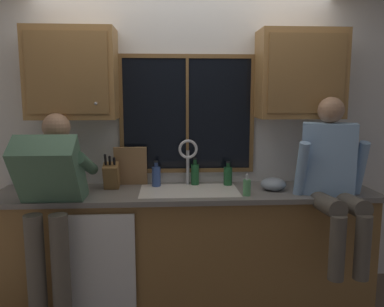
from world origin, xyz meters
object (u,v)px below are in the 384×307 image
at_px(mixing_bowl, 273,184).
at_px(bottle_tall_clear, 195,174).
at_px(cutting_board, 131,166).
at_px(knife_block, 111,176).
at_px(soap_dispenser, 247,187).
at_px(person_sitting_on_counter, 333,174).
at_px(bottle_amber_small, 228,176).
at_px(bottle_green_glass, 156,176).
at_px(person_standing, 51,198).

height_order(mixing_bowl, bottle_tall_clear, bottle_tall_clear).
height_order(cutting_board, bottle_tall_clear, cutting_board).
distance_m(knife_block, soap_dispenser, 1.12).
distance_m(person_sitting_on_counter, bottle_amber_small, 0.86).
relative_size(mixing_bowl, bottle_green_glass, 0.95).
relative_size(person_standing, bottle_amber_small, 7.51).
height_order(knife_block, soap_dispenser, knife_block).
height_order(person_standing, bottle_tall_clear, person_standing).
relative_size(person_standing, cutting_board, 4.53).
distance_m(person_sitting_on_counter, cutting_board, 1.64).
distance_m(person_sitting_on_counter, soap_dispenser, 0.66).
distance_m(cutting_board, bottle_amber_small, 0.84).
height_order(person_sitting_on_counter, knife_block, person_sitting_on_counter).
height_order(cutting_board, bottle_amber_small, cutting_board).
bearing_deg(soap_dispenser, person_standing, -174.93).
bearing_deg(soap_dispenser, bottle_tall_clear, 134.15).
xyz_separation_m(cutting_board, bottle_amber_small, (0.83, -0.04, -0.08)).
bearing_deg(bottle_amber_small, bottle_green_glass, -179.56).
distance_m(person_standing, knife_block, 0.56).
relative_size(bottle_tall_clear, bottle_amber_small, 1.13).
relative_size(person_sitting_on_counter, soap_dispenser, 7.21).
xyz_separation_m(bottle_green_glass, bottle_tall_clear, (0.33, 0.04, 0.01)).
bearing_deg(bottle_amber_small, bottle_tall_clear, 173.21).
relative_size(person_standing, knife_block, 4.85).
relative_size(person_sitting_on_counter, knife_block, 3.92).
bearing_deg(bottle_amber_small, person_standing, -160.42).
relative_size(person_sitting_on_counter, bottle_tall_clear, 5.36).
height_order(person_sitting_on_counter, soap_dispenser, person_sitting_on_counter).
bearing_deg(mixing_bowl, soap_dispenser, -146.20).
bearing_deg(bottle_tall_clear, mixing_bowl, -19.06).
height_order(person_sitting_on_counter, bottle_tall_clear, person_sitting_on_counter).
height_order(knife_block, bottle_green_glass, knife_block).
relative_size(cutting_board, bottle_amber_small, 1.66).
bearing_deg(bottle_green_glass, knife_block, -169.03).
xyz_separation_m(soap_dispenser, bottle_amber_small, (-0.09, 0.35, 0.02)).
xyz_separation_m(bottle_tall_clear, bottle_amber_small, (0.28, -0.03, -0.01)).
bearing_deg(cutting_board, mixing_bowl, -10.90).
height_order(mixing_bowl, soap_dispenser, soap_dispenser).
distance_m(soap_dispenser, bottle_green_glass, 0.79).
relative_size(soap_dispenser, bottle_green_glass, 0.79).
bearing_deg(soap_dispenser, person_sitting_on_counter, -7.70).
distance_m(person_sitting_on_counter, knife_block, 1.76).
height_order(knife_block, cutting_board, cutting_board).
bearing_deg(knife_block, cutting_board, 38.60).
distance_m(knife_block, bottle_amber_small, 0.99).
height_order(knife_block, bottle_amber_small, knife_block).
xyz_separation_m(person_sitting_on_counter, soap_dispenser, (-0.64, 0.09, -0.12)).
bearing_deg(person_sitting_on_counter, soap_dispenser, 172.30).
bearing_deg(person_standing, bottle_amber_small, 19.58).
height_order(person_sitting_on_counter, bottle_amber_small, person_sitting_on_counter).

